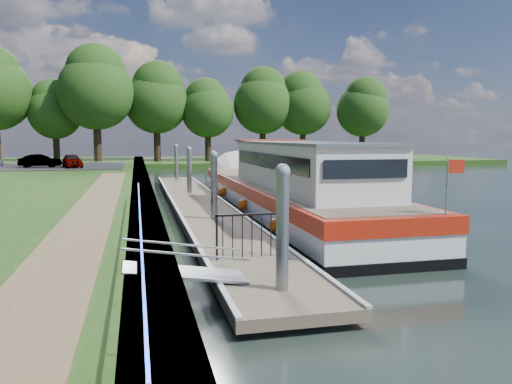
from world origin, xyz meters
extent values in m
plane|color=black|center=(0.00, 0.00, 0.00)|extent=(160.00, 160.00, 0.00)
cube|color=#473D2D|center=(-2.55, 15.00, 0.39)|extent=(1.10, 90.00, 0.78)
cube|color=#1D3C11|center=(12.00, 52.00, 0.30)|extent=(60.00, 18.00, 0.60)
cube|color=brown|center=(-4.40, 8.00, 0.80)|extent=(1.60, 40.00, 0.05)
cube|color=black|center=(-11.00, 38.00, 0.81)|extent=(14.00, 12.00, 0.06)
cube|color=#0C2DBF|center=(-2.75, 3.00, 1.48)|extent=(0.04, 18.00, 0.04)
cube|color=#0C2DBF|center=(-2.75, 3.00, 1.12)|extent=(0.03, 18.00, 0.03)
cylinder|color=#0C2DBF|center=(-2.75, -4.00, 1.14)|extent=(0.04, 0.04, 0.72)
cylinder|color=#0C2DBF|center=(-2.75, -2.00, 1.14)|extent=(0.04, 0.04, 0.72)
cylinder|color=#0C2DBF|center=(-2.75, 0.00, 1.14)|extent=(0.04, 0.04, 0.72)
cylinder|color=#0C2DBF|center=(-2.75, 2.00, 1.14)|extent=(0.04, 0.04, 0.72)
cylinder|color=#0C2DBF|center=(-2.75, 4.00, 1.14)|extent=(0.04, 0.04, 0.72)
cylinder|color=#0C2DBF|center=(-2.75, 6.00, 1.14)|extent=(0.04, 0.04, 0.72)
cylinder|color=#0C2DBF|center=(-2.75, 8.00, 1.14)|extent=(0.04, 0.04, 0.72)
cylinder|color=#0C2DBF|center=(-2.75, 10.00, 1.14)|extent=(0.04, 0.04, 0.72)
cylinder|color=#0C2DBF|center=(-2.75, 12.00, 1.14)|extent=(0.04, 0.04, 0.72)
cube|color=brown|center=(0.00, 13.00, 0.28)|extent=(2.50, 30.00, 0.24)
cube|color=#9EA0A3|center=(0.00, 1.00, 0.05)|extent=(2.30, 5.00, 0.30)
cube|color=#9EA0A3|center=(0.00, 9.00, 0.05)|extent=(2.30, 5.00, 0.30)
cube|color=#9EA0A3|center=(0.00, 17.00, 0.05)|extent=(2.30, 5.00, 0.30)
cube|color=#9EA0A3|center=(0.00, 25.00, 0.05)|extent=(2.30, 5.00, 0.30)
cube|color=#9EA0A3|center=(1.19, 13.00, 0.43)|extent=(0.12, 30.00, 0.06)
cube|color=#9EA0A3|center=(-1.19, 13.00, 0.43)|extent=(0.12, 30.00, 0.06)
cylinder|color=gray|center=(0.00, -0.50, 1.10)|extent=(0.26, 0.26, 3.40)
sphere|color=gray|center=(0.00, -0.50, 2.80)|extent=(0.30, 0.30, 0.30)
cylinder|color=gray|center=(0.00, 8.50, 1.10)|extent=(0.26, 0.26, 3.40)
sphere|color=gray|center=(0.00, 8.50, 2.80)|extent=(0.30, 0.30, 0.30)
cylinder|color=gray|center=(0.00, 17.50, 1.10)|extent=(0.26, 0.26, 3.40)
sphere|color=gray|center=(0.00, 17.50, 2.80)|extent=(0.30, 0.30, 0.30)
cylinder|color=gray|center=(0.00, 26.50, 1.10)|extent=(0.26, 0.26, 3.40)
sphere|color=gray|center=(0.00, 26.50, 2.80)|extent=(0.30, 0.30, 0.30)
cube|color=#A5A8AD|center=(-1.85, 0.50, 0.60)|extent=(2.58, 1.00, 0.43)
cube|color=#A5A8AD|center=(-1.85, 0.02, 1.10)|extent=(2.58, 0.04, 0.41)
cube|color=#A5A8AD|center=(-1.85, 0.98, 1.10)|extent=(2.58, 0.04, 0.41)
cube|color=black|center=(-0.90, 2.20, 0.98)|extent=(0.05, 0.05, 1.15)
cube|color=black|center=(0.90, 2.20, 0.98)|extent=(0.05, 0.05, 1.15)
cube|color=black|center=(0.00, 2.20, 1.52)|extent=(1.85, 0.05, 0.05)
cube|color=black|center=(-0.75, 2.20, 0.98)|extent=(0.02, 0.02, 1.10)
cube|color=black|center=(-0.50, 2.20, 0.98)|extent=(0.02, 0.02, 1.10)
cube|color=black|center=(-0.25, 2.20, 0.98)|extent=(0.02, 0.02, 1.10)
cube|color=black|center=(0.00, 2.20, 0.98)|extent=(0.02, 0.02, 1.10)
cube|color=black|center=(0.25, 2.20, 0.98)|extent=(0.02, 0.02, 1.10)
cube|color=black|center=(0.50, 2.20, 0.98)|extent=(0.02, 0.02, 1.10)
cube|color=black|center=(0.75, 2.20, 0.98)|extent=(0.02, 0.02, 1.10)
cube|color=black|center=(3.60, 11.26, 0.02)|extent=(4.00, 20.00, 0.55)
cube|color=silver|center=(3.60, 11.26, 0.62)|extent=(3.96, 19.90, 0.65)
cube|color=#A41D0B|center=(3.60, 11.26, 1.18)|extent=(4.04, 20.00, 0.48)
cube|color=brown|center=(3.60, 11.26, 1.42)|extent=(3.68, 19.20, 0.04)
cone|color=silver|center=(3.60, 21.66, 0.55)|extent=(4.00, 1.50, 4.00)
cube|color=silver|center=(3.60, 8.76, 2.30)|extent=(3.00, 11.00, 1.75)
cube|color=gray|center=(3.60, 8.76, 3.22)|extent=(3.10, 11.20, 0.10)
cube|color=black|center=(2.08, 8.76, 2.55)|extent=(0.04, 10.00, 0.55)
cube|color=black|center=(5.12, 8.76, 2.55)|extent=(0.04, 10.00, 0.55)
cube|color=black|center=(3.60, 14.31, 2.55)|extent=(2.60, 0.04, 0.55)
cube|color=black|center=(3.60, 3.21, 2.55)|extent=(2.60, 0.04, 0.55)
cube|color=#A41D0B|center=(3.60, 13.96, 3.30)|extent=(3.20, 1.60, 0.06)
cylinder|color=gray|center=(5.10, 1.56, 2.15)|extent=(0.05, 0.05, 1.50)
cube|color=#A41D0B|center=(5.35, 1.56, 2.70)|extent=(0.50, 0.02, 0.35)
sphere|color=#C44C0A|center=(1.48, 5.26, 0.65)|extent=(0.44, 0.44, 0.44)
sphere|color=#C44C0A|center=(1.48, 10.26, 0.65)|extent=(0.44, 0.44, 0.44)
sphere|color=#C44C0A|center=(1.48, 15.26, 0.65)|extent=(0.44, 0.44, 0.44)
imported|color=#594C47|center=(2.40, 5.08, 2.30)|extent=(0.51, 0.69, 1.72)
cylinder|color=#332316|center=(-11.50, 49.87, 2.15)|extent=(0.70, 0.70, 3.10)
sphere|color=#193811|center=(-11.50, 49.87, 6.11)|extent=(5.85, 5.85, 5.85)
sphere|color=#193811|center=(-11.67, 50.04, 7.57)|extent=(4.65, 4.65, 4.65)
cylinder|color=#332316|center=(-6.89, 47.36, 2.75)|extent=(0.84, 0.84, 4.29)
sphere|color=#193811|center=(-6.89, 47.36, 8.23)|extent=(8.10, 8.10, 8.10)
sphere|color=#193811|center=(-6.84, 47.51, 10.25)|extent=(6.44, 6.44, 6.44)
cylinder|color=#332316|center=(-0.41, 49.36, 2.52)|extent=(0.79, 0.79, 3.83)
sphere|color=#193811|center=(-0.41, 49.36, 7.42)|extent=(7.24, 7.24, 7.24)
sphere|color=#193811|center=(-0.22, 49.13, 9.23)|extent=(5.75, 5.75, 5.75)
cylinder|color=#332316|center=(5.49, 49.09, 2.23)|extent=(0.72, 0.72, 3.26)
sphere|color=#193811|center=(5.49, 49.09, 6.40)|extent=(6.16, 6.16, 6.16)
sphere|color=#193811|center=(5.30, 49.34, 7.93)|extent=(4.89, 4.89, 4.89)
cylinder|color=#332316|center=(12.25, 49.38, 2.49)|extent=(0.78, 0.78, 3.77)
sphere|color=#193811|center=(12.25, 49.38, 7.31)|extent=(7.13, 7.13, 7.13)
sphere|color=#193811|center=(12.38, 49.62, 9.09)|extent=(5.66, 5.66, 5.66)
cylinder|color=#332316|center=(17.42, 49.40, 2.42)|extent=(0.77, 0.77, 3.65)
sphere|color=#193811|center=(17.42, 49.40, 7.09)|extent=(6.89, 6.89, 6.89)
sphere|color=#193811|center=(17.07, 49.41, 8.81)|extent=(5.47, 5.47, 5.47)
cylinder|color=#332316|center=(24.52, 47.52, 2.30)|extent=(0.74, 0.74, 3.41)
sphere|color=#193811|center=(24.52, 47.52, 6.66)|extent=(6.43, 6.43, 6.43)
sphere|color=#193811|center=(24.75, 47.30, 8.26)|extent=(5.11, 5.11, 5.11)
imported|color=#999999|center=(-8.15, 35.25, 1.42)|extent=(2.20, 3.67, 1.17)
imported|color=#999999|center=(-10.85, 35.99, 1.39)|extent=(3.44, 1.34, 1.12)
camera|label=1|loc=(-2.80, -9.91, 3.48)|focal=35.00mm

